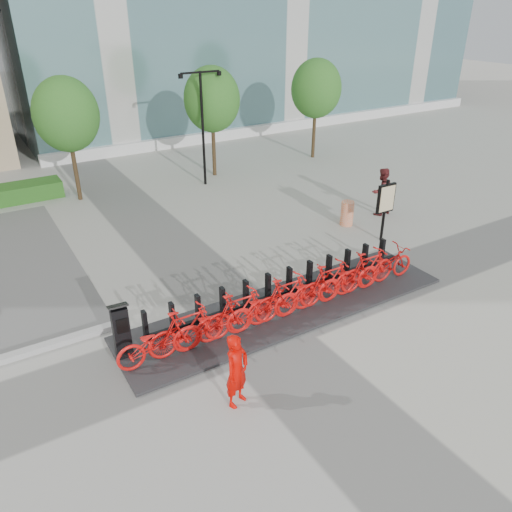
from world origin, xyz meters
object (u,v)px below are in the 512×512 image
bike_0 (158,341)px  worker_red (237,371)px  map_sign (386,201)px  construction_barrel (347,213)px  kiosk (121,331)px  pedestrian (381,192)px

bike_0 → worker_red: worker_red is taller
bike_0 → map_sign: 9.62m
worker_red → construction_barrel: 10.22m
kiosk → map_sign: 10.13m
pedestrian → worker_red: bearing=30.4°
worker_red → map_sign: 9.49m
kiosk → worker_red: (1.58, -2.72, 0.07)m
construction_barrel → map_sign: size_ratio=0.42×
bike_0 → kiosk: bearing=47.0°
worker_red → pedestrian: (10.03, 6.24, 0.09)m
bike_0 → worker_red: 2.31m
worker_red → pedestrian: pedestrian is taller
kiosk → construction_barrel: kiosk is taller
pedestrian → kiosk: bearing=15.4°
pedestrian → map_sign: (-1.65, -1.84, 0.54)m
kiosk → construction_barrel: size_ratio=1.57×
pedestrian → construction_barrel: (-1.83, -0.16, -0.48)m
kiosk → worker_red: 3.14m
bike_0 → worker_red: (0.92, -2.10, 0.24)m
kiosk → map_sign: bearing=14.5°
map_sign → kiosk: bearing=-169.8°
worker_red → construction_barrel: (8.20, 6.08, -0.39)m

